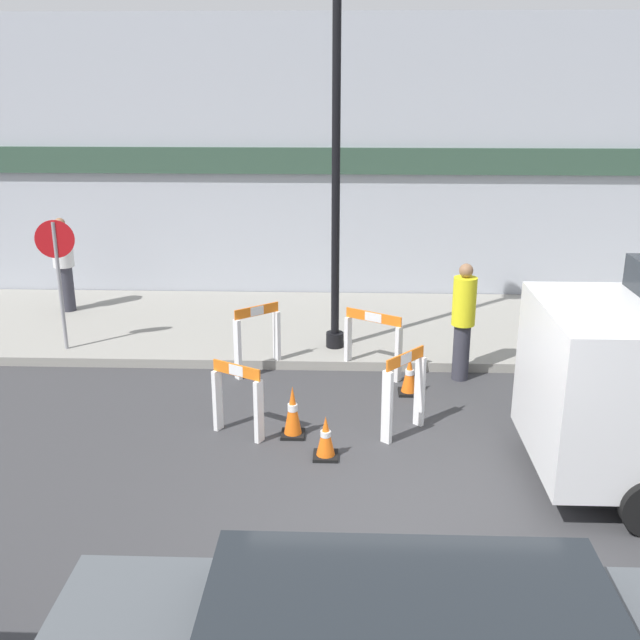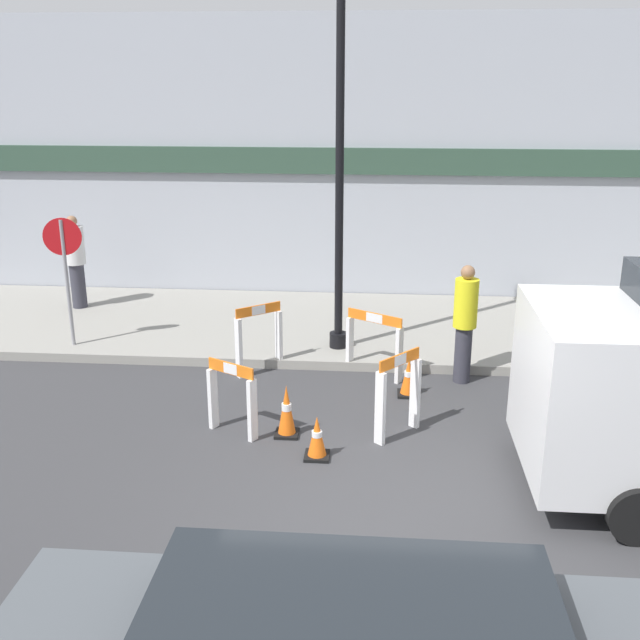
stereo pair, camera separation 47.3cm
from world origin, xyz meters
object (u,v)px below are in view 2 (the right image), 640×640
at_px(streetlamp_post, 340,107).
at_px(person_worker, 465,320).
at_px(stop_sign, 65,261).
at_px(person_pedestrian, 75,259).

height_order(streetlamp_post, person_worker, streetlamp_post).
relative_size(streetlamp_post, stop_sign, 2.82).
bearing_deg(person_pedestrian, stop_sign, 88.81).
xyz_separation_m(stop_sign, person_pedestrian, (-0.71, 2.06, -0.47)).
relative_size(streetlamp_post, person_worker, 3.31).
distance_m(streetlamp_post, person_pedestrian, 6.07).
xyz_separation_m(person_worker, person_pedestrian, (-6.97, 2.74, 0.12)).
xyz_separation_m(streetlamp_post, person_pedestrian, (-5.06, 1.80, -2.83)).
bearing_deg(person_worker, person_pedestrian, -41.69).
distance_m(person_worker, person_pedestrian, 7.49).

